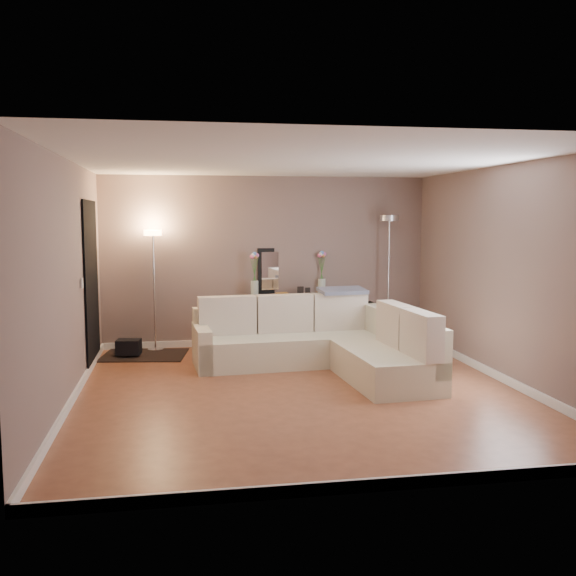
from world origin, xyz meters
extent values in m
cube|color=#9A5638|center=(0.00, 0.00, -0.01)|extent=(5.00, 5.50, 0.01)
cube|color=white|center=(0.00, 0.00, 2.60)|extent=(5.00, 5.50, 0.01)
cube|color=gray|center=(0.00, 2.76, 1.30)|extent=(5.00, 0.02, 2.60)
cube|color=gray|center=(0.00, -2.76, 1.30)|extent=(5.00, 0.02, 2.60)
cube|color=gray|center=(-2.51, 0.00, 1.30)|extent=(0.02, 5.50, 2.60)
cube|color=gray|center=(2.51, 0.00, 1.30)|extent=(0.02, 5.50, 2.60)
cube|color=white|center=(0.00, 2.73, 0.05)|extent=(5.00, 0.03, 0.10)
cube|color=white|center=(0.00, -2.73, 0.05)|extent=(5.00, 0.03, 0.10)
cube|color=white|center=(-2.48, 0.00, 0.05)|extent=(0.03, 5.50, 0.10)
cube|color=white|center=(2.48, 0.00, 0.05)|extent=(0.03, 5.50, 0.10)
cube|color=black|center=(-2.48, 1.70, 1.10)|extent=(0.02, 1.20, 2.20)
cube|color=white|center=(-2.48, 0.85, 1.20)|extent=(0.02, 0.08, 0.12)
cube|color=beige|center=(0.15, 1.37, 0.20)|extent=(2.65, 1.07, 0.40)
cube|color=beige|center=(0.13, 1.72, 0.48)|extent=(2.60, 0.38, 0.56)
cube|color=beige|center=(-1.06, 1.29, 0.28)|extent=(0.24, 0.91, 0.56)
cube|color=beige|center=(1.08, 0.19, 0.20)|extent=(1.01, 1.65, 0.40)
cube|color=beige|center=(1.40, 0.66, 0.48)|extent=(0.37, 2.50, 0.56)
cube|color=beige|center=(-0.71, 1.55, 0.66)|extent=(0.79, 0.27, 0.52)
cube|color=beige|center=(0.09, 1.60, 0.66)|extent=(0.79, 0.27, 0.52)
cube|color=beige|center=(0.88, 1.66, 0.66)|extent=(0.79, 0.27, 0.52)
cube|color=beige|center=(1.30, 0.50, 0.66)|extent=(0.27, 0.73, 0.52)
cube|color=beige|center=(1.35, -0.25, 0.66)|extent=(0.27, 0.73, 0.52)
cube|color=slate|center=(0.93, 1.68, 0.95)|extent=(0.70, 0.46, 0.09)
cube|color=black|center=(0.32, 2.62, 0.76)|extent=(1.30, 0.48, 0.04)
cube|color=black|center=(-0.25, 2.42, 0.37)|extent=(0.05, 0.05, 0.74)
cube|color=black|center=(-0.28, 2.70, 0.37)|extent=(0.05, 0.05, 0.74)
cube|color=black|center=(0.92, 2.55, 0.37)|extent=(0.05, 0.05, 0.74)
cube|color=black|center=(0.89, 2.82, 0.37)|extent=(0.05, 0.05, 0.74)
cube|color=black|center=(0.32, 2.62, 0.18)|extent=(1.22, 0.44, 0.03)
cube|color=#BF3333|center=(-0.20, 2.57, 0.28)|extent=(0.05, 0.16, 0.19)
cube|color=#3359A5|center=(-0.16, 2.57, 0.29)|extent=(0.05, 0.16, 0.21)
cube|color=gold|center=(-0.11, 2.58, 0.30)|extent=(0.06, 0.16, 0.22)
cube|color=#3F7F4C|center=(-0.06, 2.58, 0.28)|extent=(0.06, 0.16, 0.19)
cube|color=#994C99|center=(-0.01, 2.59, 0.29)|extent=(0.05, 0.16, 0.21)
cube|color=orange|center=(0.02, 2.59, 0.30)|extent=(0.05, 0.16, 0.22)
cube|color=#262626|center=(0.07, 2.60, 0.28)|extent=(0.06, 0.16, 0.19)
cube|color=#4C99B2|center=(0.12, 2.60, 0.29)|extent=(0.06, 0.16, 0.21)
cube|color=#B2A58C|center=(0.17, 2.61, 0.30)|extent=(0.05, 0.16, 0.22)
cube|color=brown|center=(0.21, 2.61, 0.28)|extent=(0.05, 0.16, 0.19)
cube|color=navy|center=(0.25, 2.62, 0.29)|extent=(0.06, 0.16, 0.21)
cube|color=gold|center=(0.30, 2.62, 0.30)|extent=(0.06, 0.16, 0.22)
cube|color=black|center=(0.30, 2.79, 1.15)|extent=(0.90, 0.14, 0.70)
cube|color=white|center=(0.31, 2.77, 1.15)|extent=(0.78, 0.09, 0.59)
cube|color=orange|center=(0.21, 2.58, 0.81)|extent=(0.19, 0.14, 0.04)
cube|color=black|center=(0.50, 2.60, 0.85)|extent=(0.10, 0.03, 0.13)
cube|color=black|center=(0.62, 2.61, 0.84)|extent=(0.08, 0.03, 0.11)
cylinder|color=silver|center=(-0.21, 2.57, 0.91)|extent=(0.13, 0.13, 0.23)
cylinder|color=#38722D|center=(-0.23, 2.56, 1.18)|extent=(0.10, 0.02, 0.40)
sphere|color=#E5598C|center=(-0.25, 2.56, 1.38)|extent=(0.08, 0.08, 0.07)
cylinder|color=#38722D|center=(-0.22, 2.57, 1.19)|extent=(0.05, 0.01, 0.43)
sphere|color=white|center=(-0.23, 2.56, 1.40)|extent=(0.08, 0.08, 0.07)
cylinder|color=#38722D|center=(-0.21, 2.57, 1.20)|extent=(0.01, 0.01, 0.45)
sphere|color=#598CE5|center=(-0.21, 2.57, 1.42)|extent=(0.08, 0.08, 0.07)
cylinder|color=#38722D|center=(-0.20, 2.57, 1.18)|extent=(0.05, 0.01, 0.41)
sphere|color=#E58C4C|center=(-0.19, 2.57, 1.38)|extent=(0.08, 0.08, 0.07)
cylinder|color=#38722D|center=(-0.19, 2.57, 1.19)|extent=(0.10, 0.02, 0.42)
sphere|color=#D866B2|center=(-0.17, 2.57, 1.40)|extent=(0.08, 0.08, 0.07)
cylinder|color=silver|center=(0.86, 2.68, 0.91)|extent=(0.13, 0.13, 0.23)
cylinder|color=#38722D|center=(0.84, 2.68, 1.18)|extent=(0.10, 0.02, 0.40)
sphere|color=#E5598C|center=(0.82, 2.68, 1.38)|extent=(0.08, 0.08, 0.07)
cylinder|color=#38722D|center=(0.85, 2.68, 1.19)|extent=(0.05, 0.01, 0.43)
sphere|color=white|center=(0.84, 2.68, 1.40)|extent=(0.08, 0.08, 0.07)
cylinder|color=#38722D|center=(0.86, 2.68, 1.20)|extent=(0.01, 0.01, 0.45)
sphere|color=#598CE5|center=(0.86, 2.68, 1.42)|extent=(0.08, 0.08, 0.07)
cylinder|color=#38722D|center=(0.87, 2.68, 1.18)|extent=(0.05, 0.01, 0.41)
sphere|color=#E58C4C|center=(0.88, 2.69, 1.38)|extent=(0.08, 0.08, 0.07)
cylinder|color=#38722D|center=(0.87, 2.68, 1.19)|extent=(0.10, 0.02, 0.42)
sphere|color=#D866B2|center=(0.89, 2.69, 1.40)|extent=(0.08, 0.08, 0.07)
cylinder|color=silver|center=(-1.70, 2.54, 0.01)|extent=(0.27, 0.27, 0.03)
cylinder|color=silver|center=(-1.70, 2.54, 0.87)|extent=(0.03, 0.03, 1.70)
cylinder|color=#FFBF72|center=(-1.70, 2.54, 1.75)|extent=(0.29, 0.29, 0.08)
cylinder|color=silver|center=(1.86, 2.42, 0.02)|extent=(0.31, 0.31, 0.03)
cylinder|color=silver|center=(1.86, 2.42, 0.97)|extent=(0.03, 0.03, 1.91)
cylinder|color=silver|center=(1.86, 2.42, 1.96)|extent=(0.34, 0.34, 0.09)
cube|color=black|center=(-1.85, 2.22, 0.01)|extent=(1.29, 1.04, 0.02)
cube|color=black|center=(-2.06, 2.16, 0.15)|extent=(0.36, 0.28, 0.21)
camera|label=1|loc=(-1.34, -7.03, 1.99)|focal=40.00mm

